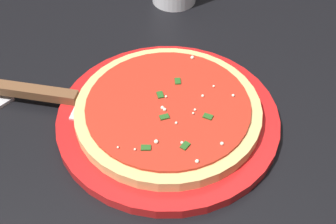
% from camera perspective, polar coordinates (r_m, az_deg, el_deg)
% --- Properties ---
extents(restaurant_table, '(1.11, 0.79, 0.74)m').
position_cam_1_polar(restaurant_table, '(0.73, 2.85, -6.99)').
color(restaurant_table, black).
rests_on(restaurant_table, ground_plane).
extents(serving_plate, '(0.30, 0.30, 0.01)m').
position_cam_1_polar(serving_plate, '(0.61, -0.00, -0.82)').
color(serving_plate, red).
rests_on(serving_plate, restaurant_table).
extents(pizza, '(0.25, 0.25, 0.02)m').
position_cam_1_polar(pizza, '(0.59, 0.00, 0.31)').
color(pizza, '#DBB26B').
rests_on(pizza, serving_plate).
extents(pizza_server, '(0.21, 0.14, 0.01)m').
position_cam_1_polar(pizza_server, '(0.63, -13.62, 1.91)').
color(pizza_server, silver).
rests_on(pizza_server, serving_plate).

